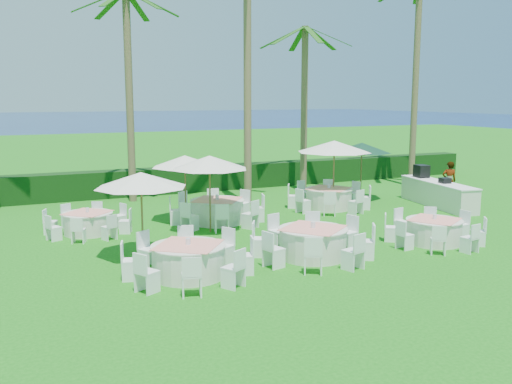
% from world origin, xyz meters
% --- Properties ---
extents(ground, '(120.00, 120.00, 0.00)m').
position_xyz_m(ground, '(0.00, 0.00, 0.00)').
color(ground, '#126210').
rests_on(ground, ground).
extents(hedge, '(34.00, 1.00, 1.20)m').
position_xyz_m(hedge, '(0.00, 12.00, 0.60)').
color(hedge, black).
rests_on(hedge, ground).
extents(ocean, '(260.00, 260.00, 0.00)m').
position_xyz_m(ocean, '(0.00, 102.00, 0.00)').
color(ocean, '#071047').
rests_on(ocean, ground).
extents(banquet_table_a, '(3.30, 3.30, 1.00)m').
position_xyz_m(banquet_table_a, '(-3.58, -0.62, 0.44)').
color(banquet_table_a, beige).
rests_on(banquet_table_a, ground).
extents(banquet_table_b, '(3.42, 3.42, 1.03)m').
position_xyz_m(banquet_table_b, '(0.16, -0.43, 0.45)').
color(banquet_table_b, beige).
rests_on(banquet_table_b, ground).
extents(banquet_table_c, '(3.03, 3.03, 0.92)m').
position_xyz_m(banquet_table_c, '(4.39, -0.63, 0.40)').
color(banquet_table_c, beige).
rests_on(banquet_table_c, ground).
extents(banquet_table_d, '(2.78, 2.78, 0.88)m').
position_xyz_m(banquet_table_d, '(-5.16, 5.19, 0.38)').
color(banquet_table_d, beige).
rests_on(banquet_table_d, ground).
extents(banquet_table_e, '(3.40, 3.40, 1.03)m').
position_xyz_m(banquet_table_e, '(-0.66, 4.93, 0.45)').
color(banquet_table_e, beige).
rests_on(banquet_table_e, ground).
extents(banquet_table_f, '(3.34, 3.34, 1.01)m').
position_xyz_m(banquet_table_f, '(4.43, 5.52, 0.44)').
color(banquet_table_f, beige).
rests_on(banquet_table_f, ground).
extents(umbrella_a, '(2.57, 2.57, 2.45)m').
position_xyz_m(umbrella_a, '(-4.22, 1.49, 2.24)').
color(umbrella_a, brown).
rests_on(umbrella_a, ground).
extents(umbrella_b, '(2.59, 2.59, 2.58)m').
position_xyz_m(umbrella_b, '(-1.38, 3.72, 2.36)').
color(umbrella_b, brown).
rests_on(umbrella_b, ground).
extents(umbrella_c, '(2.42, 2.42, 2.43)m').
position_xyz_m(umbrella_c, '(-1.63, 5.61, 2.21)').
color(umbrella_c, brown).
rests_on(umbrella_c, ground).
extents(umbrella_d, '(3.05, 3.05, 2.74)m').
position_xyz_m(umbrella_d, '(4.79, 5.76, 2.50)').
color(umbrella_d, brown).
rests_on(umbrella_d, ground).
extents(umbrella_green, '(2.58, 2.58, 2.53)m').
position_xyz_m(umbrella_green, '(6.75, 6.61, 2.31)').
color(umbrella_green, brown).
rests_on(umbrella_green, ground).
extents(buffet_table, '(1.62, 4.52, 1.57)m').
position_xyz_m(buffet_table, '(8.84, 4.11, 0.55)').
color(buffet_table, beige).
rests_on(buffet_table, ground).
extents(staff_person, '(0.74, 0.63, 1.71)m').
position_xyz_m(staff_person, '(10.28, 4.97, 0.86)').
color(staff_person, gray).
rests_on(staff_person, ground).
extents(palm_b, '(4.40, 4.15, 8.86)m').
position_xyz_m(palm_b, '(-2.44, 10.56, 4.89)').
color(palm_b, brown).
rests_on(palm_b, ground).
extents(palm_c, '(4.30, 4.33, 12.68)m').
position_xyz_m(palm_c, '(1.84, 7.83, 6.83)').
color(palm_c, brown).
rests_on(palm_c, ground).
extents(palm_d, '(4.25, 4.37, 7.79)m').
position_xyz_m(palm_d, '(5.82, 10.09, 4.34)').
color(palm_d, brown).
rests_on(palm_d, ground).
extents(palm_e, '(4.40, 4.12, 10.28)m').
position_xyz_m(palm_e, '(11.44, 8.85, 5.61)').
color(palm_e, brown).
rests_on(palm_e, ground).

